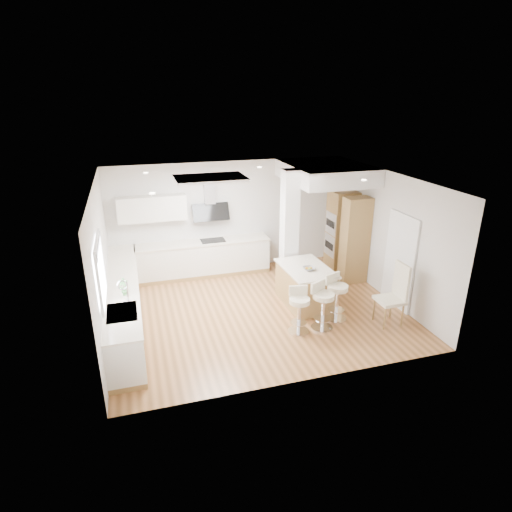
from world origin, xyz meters
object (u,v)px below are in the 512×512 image
object	(u,v)px
bar_stool_a	(299,308)
dining_chair	(395,292)
bar_stool_c	(336,295)
bar_stool_b	(323,303)
peninsula	(305,285)

from	to	relation	value
bar_stool_a	dining_chair	size ratio (longest dim) A/B	0.72
bar_stool_a	bar_stool_c	bearing A→B (deg)	25.82
bar_stool_b	bar_stool_c	size ratio (longest dim) A/B	1.00
peninsula	bar_stool_a	xyz separation A→B (m)	(-0.57, -1.06, 0.08)
bar_stool_c	dining_chair	world-z (taller)	dining_chair
peninsula	bar_stool_c	xyz separation A→B (m)	(0.34, -0.81, 0.11)
bar_stool_a	bar_stool_b	xyz separation A→B (m)	(0.49, -0.01, 0.02)
bar_stool_b	bar_stool_c	distance (m)	0.50
peninsula	bar_stool_c	world-z (taller)	bar_stool_c
dining_chair	bar_stool_c	bearing A→B (deg)	155.55
peninsula	bar_stool_a	distance (m)	1.20
bar_stool_a	bar_stool_c	world-z (taller)	bar_stool_c
peninsula	dining_chair	bearing A→B (deg)	-44.67
peninsula	dining_chair	distance (m)	1.89
peninsula	bar_stool_a	world-z (taller)	peninsula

